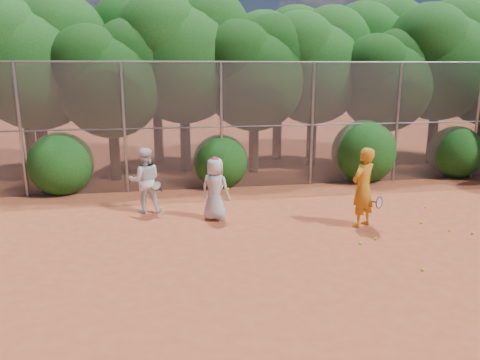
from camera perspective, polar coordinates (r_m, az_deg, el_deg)
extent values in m
plane|color=#A84325|center=(9.94, 8.26, -9.32)|extent=(80.00, 80.00, 0.00)
cylinder|color=gray|center=(15.35, -25.20, 5.41)|extent=(0.09, 0.09, 4.00)
cylinder|color=gray|center=(14.84, -13.92, 6.07)|extent=(0.09, 0.09, 4.00)
cylinder|color=gray|center=(14.93, -2.30, 6.50)|extent=(0.09, 0.09, 4.00)
cylinder|color=gray|center=(15.60, 8.77, 6.66)|extent=(0.09, 0.09, 4.00)
cylinder|color=gray|center=(16.79, 18.60, 6.60)|extent=(0.09, 0.09, 4.00)
cylinder|color=gray|center=(18.40, 26.91, 6.40)|extent=(0.09, 0.09, 4.00)
cylinder|color=gray|center=(14.97, 1.55, 14.20)|extent=(20.00, 0.05, 0.05)
cylinder|color=gray|center=(15.09, 1.50, 6.58)|extent=(20.00, 0.04, 0.04)
cube|color=slate|center=(15.09, 1.50, 6.58)|extent=(20.00, 0.02, 4.00)
cylinder|color=black|center=(17.85, -22.91, 4.21)|extent=(0.38, 0.38, 2.52)
sphere|color=#124611|center=(17.66, -23.67, 12.13)|extent=(4.03, 4.03, 4.03)
sphere|color=#124611|center=(17.91, -21.08, 15.60)|extent=(3.23, 3.23, 3.23)
sphere|color=#124611|center=(17.56, -26.46, 14.50)|extent=(3.02, 3.02, 3.02)
cylinder|color=black|center=(16.79, -15.04, 3.68)|extent=(0.36, 0.36, 2.17)
sphere|color=black|center=(16.57, -15.50, 10.94)|extent=(3.47, 3.47, 3.47)
sphere|color=black|center=(16.86, -13.16, 14.07)|extent=(2.78, 2.78, 2.78)
sphere|color=black|center=(16.37, -17.92, 13.19)|extent=(2.60, 2.60, 2.60)
cylinder|color=black|center=(17.69, -6.70, 5.35)|extent=(0.39, 0.39, 2.66)
sphere|color=#124611|center=(17.51, -6.94, 13.82)|extent=(4.26, 4.26, 4.26)
sphere|color=#124611|center=(18.03, -4.29, 17.26)|extent=(3.40, 3.40, 3.40)
sphere|color=#124611|center=(17.19, -9.55, 16.58)|extent=(3.19, 3.19, 3.19)
cylinder|color=black|center=(17.44, 1.68, 4.68)|extent=(0.37, 0.37, 2.27)
sphere|color=black|center=(17.24, 1.74, 12.02)|extent=(3.64, 3.64, 3.64)
sphere|color=black|center=(17.75, 3.90, 14.98)|extent=(2.91, 2.91, 2.91)
sphere|color=black|center=(16.85, -0.25, 14.46)|extent=(2.73, 2.73, 2.73)
cylinder|color=black|center=(18.84, 8.71, 5.47)|extent=(0.38, 0.38, 2.45)
sphere|color=#124611|center=(18.65, 8.98, 12.78)|extent=(3.92, 3.92, 3.92)
sphere|color=#124611|center=(19.30, 11.00, 15.64)|extent=(3.14, 3.14, 3.14)
sphere|color=#124611|center=(18.17, 7.25, 15.29)|extent=(2.94, 2.94, 2.94)
cylinder|color=black|center=(18.90, 16.88, 4.53)|extent=(0.36, 0.36, 2.10)
sphere|color=black|center=(18.71, 17.32, 10.76)|extent=(3.36, 3.36, 3.36)
sphere|color=black|center=(19.30, 18.87, 13.22)|extent=(2.69, 2.69, 2.69)
sphere|color=black|center=(18.21, 16.15, 12.89)|extent=(2.52, 2.52, 2.52)
cylinder|color=black|center=(20.61, 22.45, 5.48)|extent=(0.39, 0.39, 2.59)
sphere|color=#124611|center=(20.45, 23.11, 12.53)|extent=(4.14, 4.14, 4.14)
sphere|color=#124611|center=(21.27, 24.71, 15.19)|extent=(3.32, 3.32, 3.32)
sphere|color=#124611|center=(19.82, 22.01, 15.03)|extent=(3.11, 3.11, 3.11)
cylinder|color=black|center=(20.29, -24.27, 5.25)|extent=(0.39, 0.39, 2.62)
sphere|color=#124611|center=(20.13, -25.00, 12.50)|extent=(4.20, 4.20, 4.20)
sphere|color=#124611|center=(20.38, -22.63, 15.68)|extent=(3.36, 3.36, 3.36)
cylinder|color=black|center=(19.84, -9.97, 6.34)|extent=(0.40, 0.40, 2.80)
sphere|color=#124611|center=(19.69, -10.31, 14.28)|extent=(4.48, 4.48, 4.48)
sphere|color=#124611|center=(20.20, -7.78, 17.53)|extent=(3.58, 3.58, 3.58)
sphere|color=#124611|center=(19.40, -12.85, 16.83)|extent=(3.36, 3.36, 3.36)
cylinder|color=black|center=(20.07, 4.55, 6.18)|extent=(0.38, 0.38, 2.52)
sphere|color=#124611|center=(19.90, 4.68, 13.24)|extent=(4.03, 4.03, 4.03)
sphere|color=#124611|center=(20.52, 6.72, 16.03)|extent=(3.23, 3.23, 3.23)
sphere|color=#124611|center=(19.46, 2.87, 15.64)|extent=(3.02, 3.02, 3.02)
cylinder|color=black|center=(22.15, 15.60, 6.70)|extent=(0.40, 0.40, 2.73)
sphere|color=#124611|center=(22.01, 16.05, 13.62)|extent=(4.37, 4.37, 4.37)
sphere|color=#124611|center=(22.82, 17.81, 16.24)|extent=(3.49, 3.49, 3.49)
sphere|color=#124611|center=(21.42, 14.69, 16.06)|extent=(3.28, 3.28, 3.28)
sphere|color=#124611|center=(15.56, -21.00, 2.16)|extent=(2.00, 2.00, 2.00)
sphere|color=#124611|center=(15.39, -2.40, 2.57)|extent=(1.80, 1.80, 1.80)
sphere|color=#124611|center=(16.74, 14.86, 3.72)|extent=(2.20, 2.20, 2.20)
sphere|color=#124611|center=(18.48, 24.77, 3.35)|extent=(1.90, 1.90, 1.90)
imported|color=orange|center=(11.78, 14.77, -0.91)|extent=(0.86, 0.77, 1.98)
torus|color=black|center=(11.84, 16.61, -2.65)|extent=(0.28, 0.21, 0.30)
cylinder|color=black|center=(11.94, 15.69, -2.53)|extent=(0.19, 0.25, 0.05)
imported|color=silver|center=(11.97, -3.04, -1.11)|extent=(0.95, 0.88, 1.62)
ellipsoid|color=red|center=(11.80, -3.09, 2.52)|extent=(0.22, 0.22, 0.13)
sphere|color=#AAD226|center=(11.81, -1.48, -1.11)|extent=(0.07, 0.07, 0.07)
imported|color=white|center=(12.82, -11.52, -0.04)|extent=(0.89, 0.71, 1.77)
torus|color=black|center=(12.54, -10.16, -0.67)|extent=(0.37, 0.33, 0.25)
cylinder|color=black|center=(12.72, -9.76, -1.10)|extent=(0.15, 0.22, 0.20)
sphere|color=#AAD226|center=(12.36, 24.19, -5.61)|extent=(0.07, 0.07, 0.07)
sphere|color=#AAD226|center=(12.66, 21.23, -4.88)|extent=(0.07, 0.07, 0.07)
sphere|color=#AAD226|center=(9.87, 21.35, -10.13)|extent=(0.07, 0.07, 0.07)
sphere|color=#AAD226|center=(12.39, 26.46, -5.81)|extent=(0.07, 0.07, 0.07)
sphere|color=#AAD226|center=(10.83, 14.45, -7.47)|extent=(0.07, 0.07, 0.07)
sphere|color=#AAD226|center=(14.08, 21.67, -3.09)|extent=(0.07, 0.07, 0.07)
sphere|color=#AAD226|center=(11.19, 16.21, -6.90)|extent=(0.07, 0.07, 0.07)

